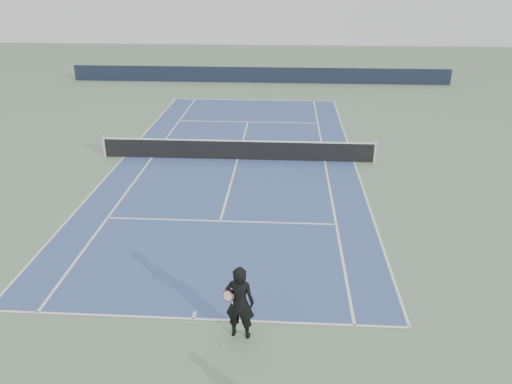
{
  "coord_description": "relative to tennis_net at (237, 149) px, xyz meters",
  "views": [
    {
      "loc": [
        2.26,
        -22.14,
        8.19
      ],
      "look_at": [
        1.27,
        -6.21,
        1.1
      ],
      "focal_mm": 35.0,
      "sensor_mm": 36.0,
      "label": 1
    }
  ],
  "objects": [
    {
      "name": "tennis_net",
      "position": [
        0.0,
        0.0,
        0.0
      ],
      "size": [
        12.9,
        0.1,
        1.07
      ],
      "color": "silver",
      "rests_on": "ground"
    },
    {
      "name": "ground",
      "position": [
        0.0,
        0.0,
        -0.5
      ],
      "size": [
        80.0,
        80.0,
        0.0
      ],
      "primitive_type": "plane",
      "color": "slate"
    },
    {
      "name": "tennis_player",
      "position": [
        1.26,
        -12.41,
        0.47
      ],
      "size": [
        0.85,
        0.63,
        1.96
      ],
      "color": "black",
      "rests_on": "ground"
    },
    {
      "name": "tennis_ball",
      "position": [
        0.9,
        -12.86,
        -0.47
      ],
      "size": [
        0.06,
        0.06,
        0.06
      ],
      "primitive_type": "sphere",
      "color": "#BFE42E",
      "rests_on": "ground"
    },
    {
      "name": "court_surface",
      "position": [
        0.0,
        0.0,
        -0.5
      ],
      "size": [
        10.97,
        23.77,
        0.01
      ],
      "primitive_type": "cube",
      "color": "#384F86",
      "rests_on": "ground"
    },
    {
      "name": "windscreen_far",
      "position": [
        0.0,
        17.88,
        0.1
      ],
      "size": [
        30.0,
        0.25,
        1.2
      ],
      "primitive_type": "cube",
      "color": "black",
      "rests_on": "ground"
    }
  ]
}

